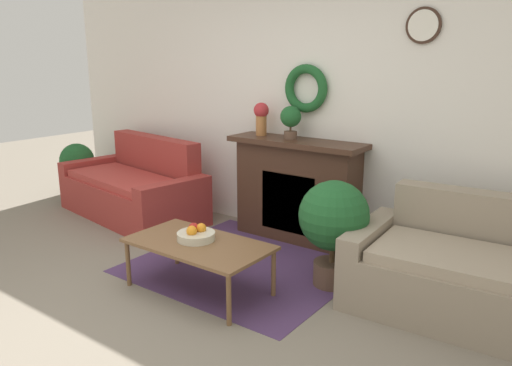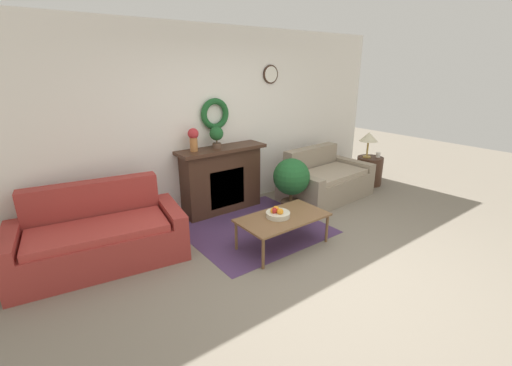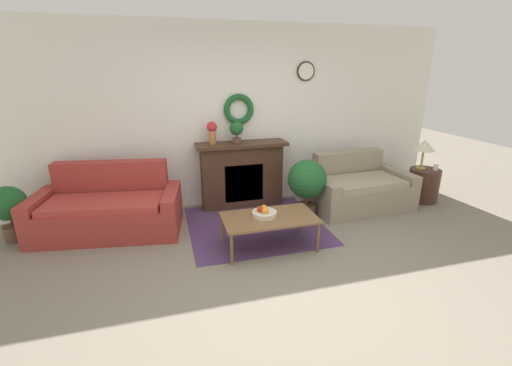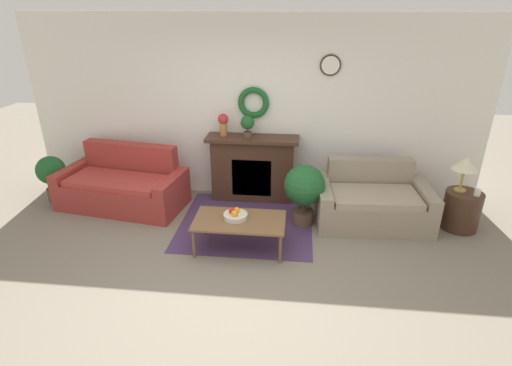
{
  "view_description": "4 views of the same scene",
  "coord_description": "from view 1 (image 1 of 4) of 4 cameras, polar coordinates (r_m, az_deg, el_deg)",
  "views": [
    {
      "loc": [
        2.5,
        -1.89,
        1.78
      ],
      "look_at": [
        0.06,
        1.42,
        0.73
      ],
      "focal_mm": 35.0,
      "sensor_mm": 36.0,
      "label": 1
    },
    {
      "loc": [
        -2.53,
        -2.13,
        2.14
      ],
      "look_at": [
        -0.03,
        1.2,
        0.71
      ],
      "focal_mm": 24.0,
      "sensor_mm": 36.0,
      "label": 2
    },
    {
      "loc": [
        -1.12,
        -2.79,
        2.07
      ],
      "look_at": [
        -0.04,
        1.08,
        0.71
      ],
      "focal_mm": 24.0,
      "sensor_mm": 36.0,
      "label": 3
    },
    {
      "loc": [
        0.68,
        -3.46,
        2.78
      ],
      "look_at": [
        0.17,
        1.26,
        0.65
      ],
      "focal_mm": 28.0,
      "sensor_mm": 36.0,
      "label": 4
    }
  ],
  "objects": [
    {
      "name": "loveseat_right",
      "position": [
        3.87,
        22.51,
        -9.47
      ],
      "size": [
        1.57,
        1.0,
        0.81
      ],
      "rotation": [
        0.0,
        0.0,
        0.05
      ],
      "color": "gray",
      "rests_on": "ground_plane"
    },
    {
      "name": "fireplace",
      "position": [
        4.89,
        4.65,
        -0.76
      ],
      "size": [
        1.37,
        0.41,
        1.01
      ],
      "color": "#42281C",
      "rests_on": "ground_plane"
    },
    {
      "name": "fruit_bowl",
      "position": [
        3.9,
        -6.9,
        -5.81
      ],
      "size": [
        0.3,
        0.3,
        0.12
      ],
      "color": "beige",
      "rests_on": "coffee_table"
    },
    {
      "name": "couch_left",
      "position": [
        5.85,
        -13.7,
        -0.72
      ],
      "size": [
        1.92,
        1.13,
        0.88
      ],
      "rotation": [
        0.0,
        0.0,
        -0.15
      ],
      "color": "#9E332D",
      "rests_on": "ground_plane"
    },
    {
      "name": "potted_plant_floor_by_couch",
      "position": [
        6.73,
        -19.74,
        2.02
      ],
      "size": [
        0.43,
        0.43,
        0.71
      ],
      "color": "brown",
      "rests_on": "ground_plane"
    },
    {
      "name": "coffee_table",
      "position": [
        3.86,
        -6.59,
        -7.21
      ],
      "size": [
        1.11,
        0.61,
        0.4
      ],
      "color": "brown",
      "rests_on": "ground_plane"
    },
    {
      "name": "wall_back",
      "position": [
        4.93,
        5.87,
        9.31
      ],
      "size": [
        6.8,
        0.15,
        2.7
      ],
      "color": "white",
      "rests_on": "ground_plane"
    },
    {
      "name": "vase_on_mantel_left",
      "position": [
        5.0,
        0.6,
        7.63
      ],
      "size": [
        0.15,
        0.15,
        0.33
      ],
      "color": "#AD6B38",
      "rests_on": "fireplace"
    },
    {
      "name": "potted_plant_on_mantel",
      "position": [
        4.79,
        3.99,
        7.33
      ],
      "size": [
        0.2,
        0.2,
        0.31
      ],
      "color": "brown",
      "rests_on": "fireplace"
    },
    {
      "name": "potted_plant_floor_by_loveseat",
      "position": [
        3.93,
        8.87,
        -4.32
      ],
      "size": [
        0.55,
        0.55,
        0.85
      ],
      "color": "brown",
      "rests_on": "ground_plane"
    },
    {
      "name": "ground_plane",
      "position": [
        3.6,
        -14.92,
        -15.78
      ],
      "size": [
        16.0,
        16.0,
        0.0
      ],
      "primitive_type": "plane",
      "color": "gray"
    },
    {
      "name": "floor_rug",
      "position": [
        4.44,
        -0.9,
        -9.22
      ],
      "size": [
        1.81,
        1.71,
        0.01
      ],
      "color": "#4C335B",
      "rests_on": "ground_plane"
    }
  ]
}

